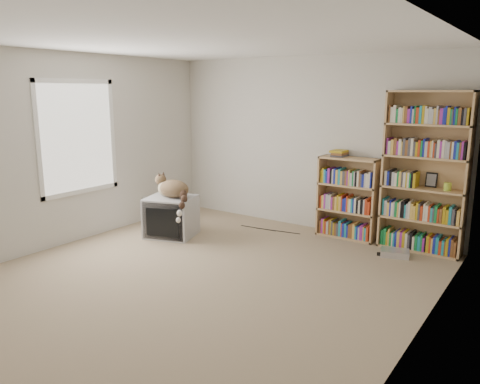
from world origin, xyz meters
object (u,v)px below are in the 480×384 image
Objects in this scene: crt_tv at (172,217)px; bookcase_tall at (425,177)px; dvd_player at (395,253)px; cat at (175,192)px; bookcase_short at (348,201)px.

bookcase_tall is (3.03, 1.37, 0.67)m from crt_tv.
crt_tv is 3.02m from dvd_player.
dvd_player is (2.85, 0.96, -0.24)m from crt_tv.
cat is 3.26m from bookcase_tall.
bookcase_tall is at bearing 5.66° from crt_tv.
bookcase_tall is at bearing 20.67° from cat.
crt_tv is at bearing -146.22° from bookcase_short.
cat reaches higher than dvd_player.
bookcase_tall is at bearing 50.01° from dvd_player.
bookcase_short is (-0.98, -0.00, -0.43)m from bookcase_tall.
cat is at bearing -34.51° from crt_tv.
bookcase_tall is 1.02m from dvd_player.
bookcase_short reaches higher than dvd_player.
cat is 2.07× the size of dvd_player.
cat is 0.35× the size of bookcase_tall.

